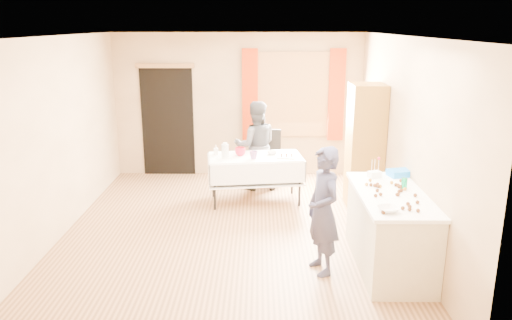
{
  "coord_description": "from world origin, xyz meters",
  "views": [
    {
      "loc": [
        0.38,
        -6.3,
        2.76
      ],
      "look_at": [
        0.34,
        0.0,
        1.02
      ],
      "focal_mm": 35.0,
      "sensor_mm": 36.0,
      "label": 1
    }
  ],
  "objects_px": {
    "counter": "(390,230)",
    "chair": "(269,168)",
    "girl": "(323,211)",
    "woman": "(256,146)",
    "cabinet": "(365,146)",
    "party_table": "(255,174)"
  },
  "relations": [
    {
      "from": "counter",
      "to": "chair",
      "type": "xyz_separation_m",
      "value": [
        -1.32,
        3.16,
        -0.17
      ]
    },
    {
      "from": "chair",
      "to": "girl",
      "type": "relative_size",
      "value": 0.64
    },
    {
      "from": "counter",
      "to": "woman",
      "type": "bearing_deg",
      "value": 118.66
    },
    {
      "from": "girl",
      "to": "woman",
      "type": "bearing_deg",
      "value": 176.0
    },
    {
      "from": "counter",
      "to": "girl",
      "type": "height_order",
      "value": "girl"
    },
    {
      "from": "cabinet",
      "to": "woman",
      "type": "relative_size",
      "value": 1.25
    },
    {
      "from": "girl",
      "to": "woman",
      "type": "relative_size",
      "value": 0.97
    },
    {
      "from": "party_table",
      "to": "girl",
      "type": "xyz_separation_m",
      "value": [
        0.78,
        -2.32,
        0.29
      ]
    },
    {
      "from": "cabinet",
      "to": "girl",
      "type": "distance_m",
      "value": 2.33
    },
    {
      "from": "party_table",
      "to": "woman",
      "type": "distance_m",
      "value": 0.72
    },
    {
      "from": "cabinet",
      "to": "woman",
      "type": "bearing_deg",
      "value": 153.59
    },
    {
      "from": "party_table",
      "to": "counter",
      "type": "bearing_deg",
      "value": -61.89
    },
    {
      "from": "woman",
      "to": "party_table",
      "type": "bearing_deg",
      "value": 82.91
    },
    {
      "from": "girl",
      "to": "woman",
      "type": "distance_m",
      "value": 3.07
    },
    {
      "from": "counter",
      "to": "woman",
      "type": "height_order",
      "value": "woman"
    },
    {
      "from": "party_table",
      "to": "girl",
      "type": "distance_m",
      "value": 2.46
    },
    {
      "from": "party_table",
      "to": "girl",
      "type": "height_order",
      "value": "girl"
    },
    {
      "from": "cabinet",
      "to": "girl",
      "type": "height_order",
      "value": "cabinet"
    },
    {
      "from": "cabinet",
      "to": "woman",
      "type": "xyz_separation_m",
      "value": [
        -1.66,
        0.83,
        -0.19
      ]
    },
    {
      "from": "cabinet",
      "to": "chair",
      "type": "xyz_separation_m",
      "value": [
        -1.42,
        1.13,
        -0.67
      ]
    },
    {
      "from": "cabinet",
      "to": "girl",
      "type": "bearing_deg",
      "value": -112.5
    },
    {
      "from": "party_table",
      "to": "chair",
      "type": "distance_m",
      "value": 1.0
    }
  ]
}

